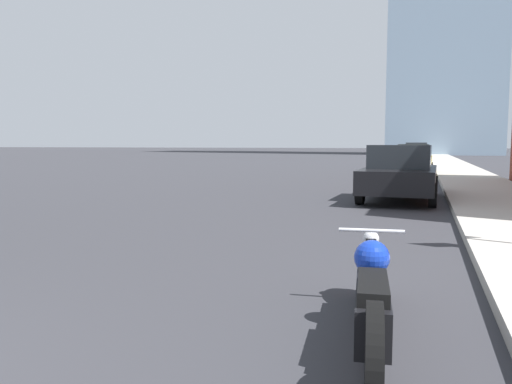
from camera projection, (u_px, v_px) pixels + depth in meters
The scene contains 5 objects.
sidewalk at pixel (450, 164), 38.00m from camera, with size 2.64×240.00×0.15m.
motorcycle at pixel (372, 294), 3.97m from camera, with size 0.62×2.74×0.77m.
parked_car_black at pixel (400, 173), 14.02m from camera, with size 2.10×4.61×1.56m.
parked_car_yellow at pixel (414, 159), 25.99m from camera, with size 1.96×3.92×1.58m.
parked_car_white at pixel (417, 154), 37.22m from camera, with size 1.92×4.57×1.69m.
Camera 1 is at (4.12, -0.77, 1.58)m, focal length 35.00 mm.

